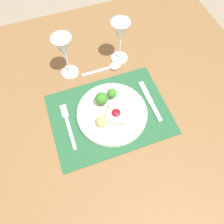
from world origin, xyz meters
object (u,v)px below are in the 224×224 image
Objects in this scene: fork at (68,123)px; wine_glass_far at (64,49)px; spoon at (111,67)px; wine_glass_near at (120,34)px; dinner_plate at (111,112)px; knife at (151,103)px.

wine_glass_far is (0.07, 0.23, 0.13)m from fork.
wine_glass_near reaches higher than spoon.
spoon is 0.22m from wine_glass_far.
dinner_plate reaches higher than spoon.
dinner_plate is at bearing -116.54° from wine_glass_near.
wine_glass_near reaches higher than knife.
dinner_plate is 0.17m from fork.
wine_glass_near is at bearing 96.14° from knife.
fork is 0.28m from wine_glass_far.
wine_glass_near is at bearing 63.46° from dinner_plate.
fork is at bearing -141.25° from wine_glass_near.
wine_glass_far reaches higher than fork.
wine_glass_far is at bearing 70.90° from fork.
knife is at bearing -3.65° from dinner_plate.
knife is at bearing -82.18° from wine_glass_near.
fork is (-0.17, 0.02, -0.01)m from dinner_plate.
knife is at bearing -7.65° from fork.
wine_glass_near reaches higher than fork.
wine_glass_near is 0.23m from wine_glass_far.
dinner_plate is 0.16m from knife.
fork is 1.08× the size of spoon.
dinner_plate is 1.40× the size of fork.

